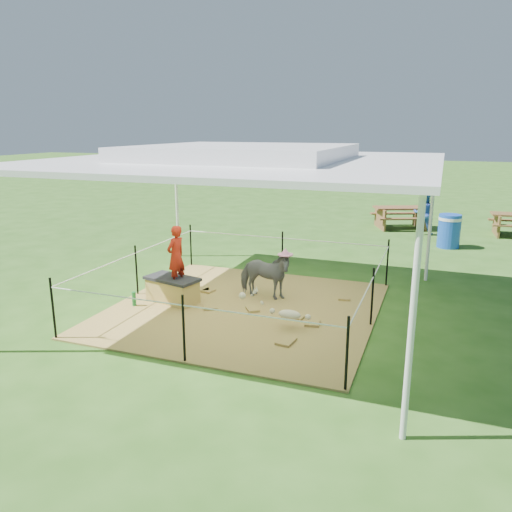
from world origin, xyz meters
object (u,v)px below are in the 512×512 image
(trash_barrel, at_px, (449,231))
(foal, at_px, (290,313))
(straw_bale, at_px, (173,291))
(picnic_table_near, at_px, (400,218))
(green_bottle, at_px, (134,299))
(distant_person, at_px, (424,213))
(pony, at_px, (264,275))
(woman, at_px, (176,251))

(trash_barrel, bearing_deg, foal, -108.92)
(straw_bale, height_order, picnic_table_near, picnic_table_near)
(foal, distance_m, picnic_table_near, 9.38)
(straw_bale, distance_m, green_bottle, 0.71)
(picnic_table_near, xyz_separation_m, distant_person, (0.75, -0.75, 0.30))
(pony, height_order, distant_person, distant_person)
(trash_barrel, distance_m, picnic_table_near, 2.74)
(woman, xyz_separation_m, picnic_table_near, (3.25, 8.86, -0.67))
(green_bottle, height_order, distant_person, distant_person)
(straw_bale, bearing_deg, woman, 0.00)
(straw_bale, height_order, foal, foal)
(woman, distance_m, distant_person, 9.05)
(woman, height_order, pony, woman)
(green_bottle, xyz_separation_m, pony, (2.09, 1.22, 0.33))
(woman, relative_size, green_bottle, 4.32)
(straw_bale, bearing_deg, foal, -11.05)
(green_bottle, bearing_deg, foal, -0.41)
(distant_person, bearing_deg, foal, 80.82)
(green_bottle, distance_m, distant_person, 9.75)
(straw_bale, xyz_separation_m, green_bottle, (-0.55, -0.45, -0.08))
(foal, relative_size, trash_barrel, 1.05)
(woman, xyz_separation_m, pony, (1.44, 0.77, -0.53))
(pony, distance_m, picnic_table_near, 8.29)
(foal, height_order, distant_person, distant_person)
(woman, bearing_deg, pony, 131.44)
(woman, distance_m, picnic_table_near, 9.46)
(green_bottle, relative_size, foal, 0.27)
(green_bottle, height_order, pony, pony)
(straw_bale, height_order, pony, pony)
(straw_bale, bearing_deg, distant_person, 63.22)
(green_bottle, relative_size, picnic_table_near, 0.16)
(woman, distance_m, green_bottle, 1.16)
(green_bottle, height_order, foal, foal)
(green_bottle, distance_m, pony, 2.44)
(green_bottle, bearing_deg, straw_bale, 39.29)
(straw_bale, relative_size, green_bottle, 3.60)
(foal, bearing_deg, trash_barrel, 70.83)
(green_bottle, distance_m, picnic_table_near, 10.09)
(trash_barrel, relative_size, picnic_table_near, 0.55)
(pony, height_order, trash_barrel, pony)
(straw_bale, bearing_deg, trash_barrel, 53.66)
(straw_bale, relative_size, picnic_table_near, 0.56)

